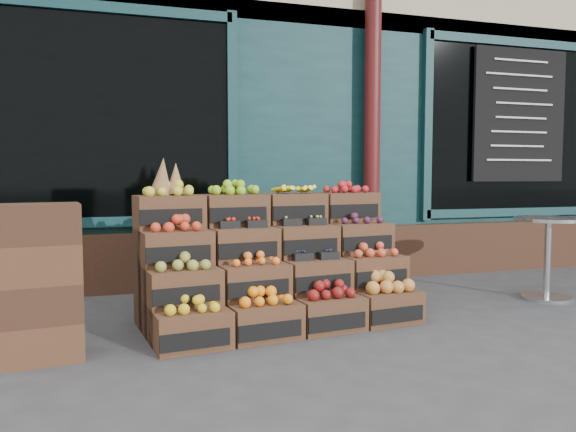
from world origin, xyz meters
name	(u,v)px	position (x,y,z in m)	size (l,w,h in m)	color
ground	(344,341)	(0.00, 0.00, 0.00)	(60.00, 60.00, 0.00)	#3C3C3E
shop_facade	(215,96)	(0.00, 5.11, 2.40)	(12.00, 6.24, 4.80)	#0F3234
crate_display	(273,271)	(-0.32, 0.70, 0.41)	(2.21, 1.26, 1.32)	#4E311F
spare_crates	(39,283)	(-2.01, 0.20, 0.50)	(0.54, 0.40, 1.00)	#4E311F
bistro_table	(548,248)	(2.37, 0.66, 0.49)	(0.62, 0.62, 0.78)	silver
shopkeeper	(74,192)	(-1.94, 2.68, 1.00)	(0.73, 0.48, 1.99)	#185526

